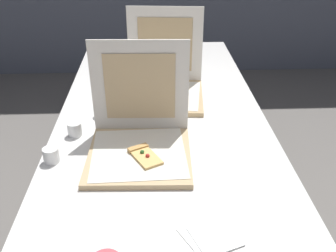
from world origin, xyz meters
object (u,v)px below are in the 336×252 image
(table, at_px, (162,128))
(pizza_box_front, at_px, (140,140))
(napkin_pile, at_px, (212,236))
(pizza_box_middle, at_px, (164,84))
(cup_white_near_center, at_px, (75,129))
(cup_white_near_left, at_px, (51,155))
(cup_white_mid, at_px, (102,110))

(table, xyz_separation_m, pizza_box_front, (-0.09, -0.27, 0.10))
(napkin_pile, bearing_deg, table, 99.70)
(table, relative_size, pizza_box_front, 5.54)
(table, distance_m, pizza_box_middle, 0.28)
(table, distance_m, cup_white_near_center, 0.39)
(table, bearing_deg, pizza_box_middle, 86.02)
(cup_white_near_center, xyz_separation_m, napkin_pile, (0.49, -0.60, -0.03))
(pizza_box_front, relative_size, cup_white_near_left, 6.94)
(napkin_pile, bearing_deg, pizza_box_middle, 96.12)
(pizza_box_middle, distance_m, cup_white_near_center, 0.55)
(cup_white_near_left, bearing_deg, table, 36.91)
(cup_white_near_center, xyz_separation_m, cup_white_near_left, (-0.06, -0.19, 0.00))
(pizza_box_front, distance_m, pizza_box_middle, 0.54)
(pizza_box_middle, bearing_deg, cup_white_near_left, -122.43)
(cup_white_near_left, distance_m, cup_white_mid, 0.39)
(pizza_box_middle, xyz_separation_m, cup_white_near_center, (-0.39, -0.39, -0.03))
(cup_white_near_left, distance_m, napkin_pile, 0.68)
(cup_white_mid, bearing_deg, cup_white_near_left, -112.58)
(pizza_box_middle, height_order, cup_white_near_left, pizza_box_middle)
(cup_white_mid, bearing_deg, pizza_box_front, -60.41)
(pizza_box_front, relative_size, cup_white_mid, 6.94)
(pizza_box_front, height_order, napkin_pile, pizza_box_front)
(pizza_box_middle, height_order, napkin_pile, pizza_box_middle)
(pizza_box_middle, relative_size, cup_white_near_center, 7.27)
(cup_white_mid, bearing_deg, table, -9.38)
(table, xyz_separation_m, cup_white_near_center, (-0.37, -0.13, 0.07))
(pizza_box_front, bearing_deg, cup_white_near_left, -169.66)
(pizza_box_middle, xyz_separation_m, cup_white_mid, (-0.29, -0.22, -0.03))
(cup_white_near_left, xyz_separation_m, napkin_pile, (0.55, -0.41, -0.03))
(pizza_box_middle, xyz_separation_m, napkin_pile, (0.11, -0.99, -0.06))
(napkin_pile, bearing_deg, cup_white_near_center, 129.27)
(pizza_box_front, height_order, pizza_box_middle, same)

